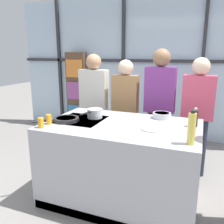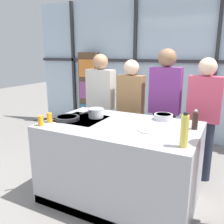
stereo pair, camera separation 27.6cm
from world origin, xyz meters
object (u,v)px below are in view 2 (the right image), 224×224
Objects in this scene: frying_pan at (66,118)px; juice_glass_near at (41,121)px; spectator_center_left at (131,106)px; oil_bottle at (184,131)px; pepper_grinder at (195,120)px; juice_glass_far at (49,118)px; spectator_center_right at (165,103)px; white_plate at (149,130)px; mixing_bowl at (163,117)px; spectator_far_left at (101,101)px; spectator_far_right at (203,113)px; saucepan at (96,113)px.

juice_glass_near reaches higher than frying_pan.
spectator_center_left is 5.31× the size of oil_bottle.
pepper_grinder is 1.95× the size of juice_glass_far.
white_plate is (0.11, -0.98, -0.08)m from spectator_center_right.
mixing_bowl is 1.41m from juice_glass_near.
oil_bottle is (0.39, -0.29, 0.14)m from white_plate.
spectator_far_left is at bearing 155.96° from mixing_bowl.
mixing_bowl is 2.02× the size of juice_glass_far.
spectator_center_right is (1.02, -0.00, 0.05)m from spectator_far_left.
pepper_grinder is 1.95× the size of juice_glass_near.
white_plate is at bearing 67.60° from spectator_far_right.
white_plate is at bearing -91.94° from mixing_bowl.
spectator_center_left is 1.11m from frying_pan.
white_plate is at bearing 122.03° from spectator_center_left.
spectator_center_left is at bearing 69.70° from frying_pan.
pepper_grinder is at bearing 154.66° from spectator_far_left.
frying_pan is (-0.90, -1.04, -0.07)m from spectator_center_right.
saucepan is at bearing -159.77° from mixing_bowl.
frying_pan is (-0.39, -1.04, 0.02)m from spectator_center_left.
oil_bottle is 1.42× the size of pepper_grinder.
spectator_far_right is 0.64m from mixing_bowl.
spectator_far_right reaches higher than mixing_bowl.
spectator_center_right reaches higher than juice_glass_near.
juice_glass_near reaches higher than white_plate.
juice_glass_far is (-1.52, -1.21, 0.04)m from spectator_far_right.
juice_glass_far is at bearing 177.67° from oil_bottle.
spectator_center_right is at bearing 53.25° from juice_glass_near.
spectator_center_left is at bearing -180.00° from spectator_far_left.
frying_pan reaches higher than white_plate.
oil_bottle is at bearing -63.75° from mixing_bowl.
spectator_far_right is (1.53, 0.00, -0.02)m from spectator_far_left.
spectator_center_right is at bearing 111.34° from oil_bottle.
spectator_center_left is at bearing 0.00° from spectator_far_right.
saucepan reaches higher than mixing_bowl.
pepper_grinder is at bearing 88.95° from oil_bottle.
spectator_far_left is at bearing 0.00° from spectator_center_right.
spectator_far_right is 15.08× the size of juice_glass_far.
oil_bottle is at bearing -2.33° from juice_glass_far.
saucepan reaches higher than juice_glass_near.
pepper_grinder is at bearing 124.97° from spectator_center_right.
spectator_far_left is at bearing 115.58° from saucepan.
spectator_far_left reaches higher than juice_glass_near.
oil_bottle is 0.55m from pepper_grinder.
spectator_center_right reaches higher than spectator_far_right.
white_plate is at bearing 3.35° from frying_pan.
mixing_bowl is at bearing 36.63° from juice_glass_near.
spectator_far_left is 5.57× the size of oil_bottle.
spectator_far_left reaches higher than oil_bottle.
spectator_far_left is at bearing 140.09° from oil_bottle.
spectator_far_left is 1.50m from white_plate.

